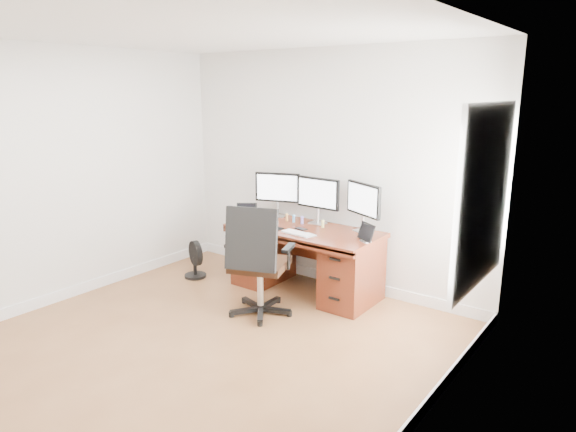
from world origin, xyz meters
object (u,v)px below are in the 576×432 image
Objects in this scene: monitor_center at (318,195)px; keyboard at (296,233)px; desk at (305,258)px; office_chair at (258,280)px; floor_fan at (195,260)px.

keyboard is (0.04, -0.49, -0.33)m from monitor_center.
desk is 0.44m from keyboard.
keyboard is at bearing -80.13° from desk.
office_chair reaches higher than floor_fan.
office_chair reaches higher than keyboard.
monitor_center is (-0.00, 0.24, 0.68)m from desk.
floor_fan is at bearing 143.71° from office_chair.
monitor_center reaches higher than floor_fan.
office_chair is at bearing -89.14° from monitor_center.
desk is 5.59× the size of keyboard.
floor_fan is 1.73m from monitor_center.
monitor_center is at bearing 69.14° from office_chair.
floor_fan is 0.83× the size of monitor_center.
floor_fan is (-1.34, -0.43, -0.18)m from desk.
keyboard reaches higher than floor_fan.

